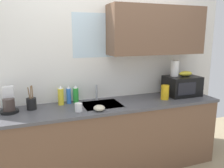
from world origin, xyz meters
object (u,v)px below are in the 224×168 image
Objects in this scene: dish_soap_bottle_blue at (69,95)px; utensil_crock at (31,103)px; cereal_canister at (165,92)px; paper_towel_roll at (175,68)px; coffee_maker at (9,103)px; mug_white at (79,107)px; dish_soap_bottle_green at (76,95)px; microwave at (182,86)px; banana_bunch at (186,74)px; small_bowl at (99,108)px; dish_soap_bottle_yellow at (61,96)px.

utensil_crock reaches higher than dish_soap_bottle_blue.
utensil_crock is at bearing 174.15° from cereal_canister.
coffee_maker is at bearing 179.78° from paper_towel_roll.
dish_soap_bottle_green is at bearing 83.44° from mug_white.
utensil_crock is at bearing 177.95° from microwave.
banana_bunch is at bearing -5.56° from dish_soap_bottle_blue.
paper_towel_roll is (-0.15, 0.05, 0.08)m from banana_bunch.
coffee_maker is at bearing 175.20° from cereal_canister.
banana_bunch reaches higher than microwave.
small_bowl is at bearing -24.34° from utensil_crock.
coffee_maker is 1.25× the size of dish_soap_bottle_blue.
mug_white is at bearing -173.06° from banana_bunch.
microwave is at bearing 7.12° from mug_white.
coffee_maker is at bearing -172.85° from dish_soap_bottle_yellow.
banana_bunch is at bearing 14.38° from cereal_canister.
paper_towel_roll is 1.40m from dish_soap_bottle_green.
paper_towel_roll is at bearing 9.66° from mug_white.
dish_soap_bottle_yellow is 0.53m from small_bowl.
dish_soap_bottle_blue is at bearing -179.18° from dish_soap_bottle_green.
mug_white is 0.34× the size of utensil_crock.
dish_soap_bottle_blue is at bearing 174.44° from banana_bunch.
banana_bunch is 2.29m from coffee_maker.
cereal_canister is 0.96m from small_bowl.
banana_bunch is at bearing 10.57° from small_bowl.
banana_bunch is at bearing 1.77° from microwave.
dish_soap_bottle_blue is (-1.46, 0.11, -0.28)m from paper_towel_roll.
dish_soap_bottle_green is (0.76, 0.10, -0.00)m from coffee_maker.
cereal_canister is (1.13, -0.26, -0.01)m from dish_soap_bottle_green.
dish_soap_bottle_green is 2.33× the size of mug_white.
dish_soap_bottle_yellow reaches higher than mug_white.
dish_soap_bottle_blue is at bearing 15.15° from dish_soap_bottle_yellow.
dish_soap_bottle_blue is (0.67, 0.10, 0.00)m from coffee_maker.
cereal_canister is at bearing 8.97° from small_bowl.
dish_soap_bottle_yellow is at bearing -164.85° from dish_soap_bottle_blue.
mug_white is (0.15, -0.32, -0.06)m from dish_soap_bottle_yellow.
coffee_maker reaches higher than dish_soap_bottle_green.
dish_soap_bottle_blue is 0.80× the size of utensil_crock.
mug_white is at bearing 164.74° from small_bowl.
cereal_canister is at bearing -5.85° from utensil_crock.
dish_soap_bottle_blue is at bearing 8.36° from coffee_maker.
banana_bunch is 2.06m from utensil_crock.
dish_soap_bottle_blue is (-1.56, 0.16, -0.03)m from microwave.
dish_soap_bottle_green is at bearing 175.50° from paper_towel_roll.
utensil_crock is at bearing -169.98° from dish_soap_bottle_yellow.
dish_soap_bottle_blue reaches higher than mug_white.
coffee_maker is at bearing 178.53° from banana_bunch.
dish_soap_bottle_yellow is at bearing -171.52° from dish_soap_bottle_green.
banana_bunch reaches higher than coffee_maker.
banana_bunch is at bearing 6.94° from mug_white.
mug_white is at bearing -172.88° from microwave.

